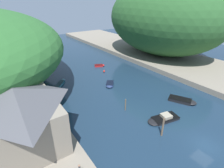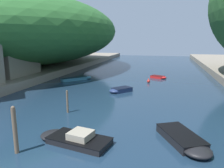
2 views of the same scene
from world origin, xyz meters
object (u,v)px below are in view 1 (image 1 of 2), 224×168
at_px(waterfront_building, 20,116).
at_px(boat_open_rowboat, 60,84).
at_px(boat_near_quay, 163,119).
at_px(channel_buoy_near, 104,71).
at_px(boat_far_right_bank, 110,85).
at_px(boat_white_cruiser, 100,65).
at_px(boat_small_dinghy, 183,101).
at_px(boathouse_shed, 14,89).
at_px(person_by_boathouse, 47,117).

bearing_deg(waterfront_building, boat_open_rowboat, 57.89).
height_order(boat_near_quay, channel_buoy_near, boat_near_quay).
bearing_deg(boat_far_right_bank, waterfront_building, 64.31).
distance_m(boat_far_right_bank, boat_white_cruiser, 13.82).
height_order(boat_small_dinghy, boat_white_cruiser, boat_small_dinghy).
distance_m(boat_far_right_bank, boat_small_dinghy, 16.44).
relative_size(boathouse_shed, boat_small_dinghy, 1.64).
relative_size(channel_buoy_near, person_by_boathouse, 0.48).
bearing_deg(boat_white_cruiser, channel_buoy_near, 7.40).
height_order(boat_near_quay, person_by_boathouse, person_by_boathouse).
distance_m(boat_small_dinghy, boat_open_rowboat, 27.75).
relative_size(boathouse_shed, boat_near_quay, 1.54).
bearing_deg(boat_small_dinghy, channel_buoy_near, -105.81).
height_order(waterfront_building, boat_near_quay, waterfront_building).
xyz_separation_m(boat_small_dinghy, person_by_boathouse, (-24.48, 7.26, 1.95)).
distance_m(boat_near_quay, boat_open_rowboat, 25.04).
height_order(boat_small_dinghy, channel_buoy_near, channel_buoy_near).
xyz_separation_m(boat_small_dinghy, boat_near_quay, (-7.98, -1.60, -0.01)).
bearing_deg(boathouse_shed, channel_buoy_near, 13.08).
distance_m(waterfront_building, boat_far_right_bank, 22.73).
bearing_deg(boat_open_rowboat, channel_buoy_near, 42.28).
height_order(boathouse_shed, boat_white_cruiser, boathouse_shed).
bearing_deg(boat_white_cruiser, boat_near_quay, 15.51).
relative_size(boat_far_right_bank, boat_white_cruiser, 1.09).
xyz_separation_m(boathouse_shed, channel_buoy_near, (22.79, 5.29, -3.42)).
bearing_deg(person_by_boathouse, boat_small_dinghy, -96.60).
distance_m(boat_white_cruiser, channel_buoy_near, 5.23).
relative_size(boat_far_right_bank, channel_buoy_near, 4.56).
distance_m(boat_small_dinghy, boat_white_cruiser, 27.40).
bearing_deg(boathouse_shed, boat_near_quay, -43.86).
bearing_deg(channel_buoy_near, waterfront_building, -143.35).
bearing_deg(boat_small_dinghy, waterfront_building, -37.13).
height_order(boathouse_shed, person_by_boathouse, boathouse_shed).
relative_size(waterfront_building, boathouse_shed, 1.32).
xyz_separation_m(waterfront_building, boat_far_right_bank, (19.99, 9.55, -5.09)).
bearing_deg(waterfront_building, boat_small_dinghy, -9.83).
bearing_deg(boathouse_shed, person_by_boathouse, -73.76).
height_order(waterfront_building, boat_far_right_bank, waterfront_building).
bearing_deg(boathouse_shed, waterfront_building, -93.01).
distance_m(boathouse_shed, boat_open_rowboat, 11.43).
xyz_separation_m(boat_far_right_bank, boat_open_rowboat, (-9.48, 7.20, -0.03)).
bearing_deg(boat_far_right_bank, boat_small_dinghy, 157.74).
relative_size(boathouse_shed, boat_far_right_bank, 2.46).
bearing_deg(boathouse_shed, boat_open_rowboat, 25.02).
bearing_deg(boat_white_cruiser, waterfront_building, -22.69).
height_order(boat_white_cruiser, channel_buoy_near, channel_buoy_near).
xyz_separation_m(boat_white_cruiser, boat_open_rowboat, (-14.54, -5.66, 0.04)).
xyz_separation_m(waterfront_building, boat_white_cruiser, (25.05, 22.40, -5.16)).
bearing_deg(boathouse_shed, boat_far_right_bank, -7.62).
distance_m(boathouse_shed, person_by_boathouse, 10.23).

